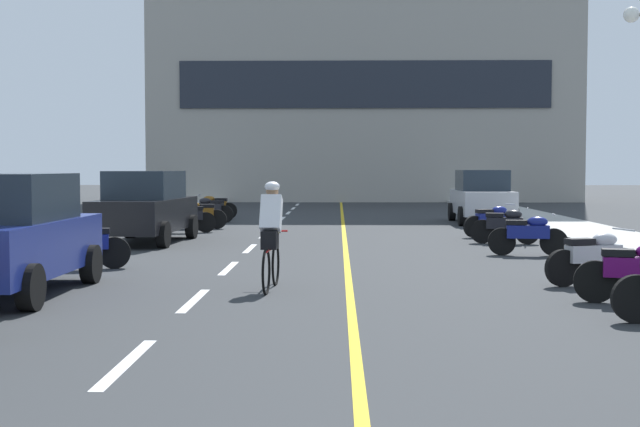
# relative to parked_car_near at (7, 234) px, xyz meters

# --- Properties ---
(ground_plane) EXTENTS (140.00, 140.00, 0.00)m
(ground_plane) POSITION_rel_parked_car_near_xyz_m (4.86, 10.56, -0.92)
(ground_plane) COLOR #2D3033
(curb_left) EXTENTS (2.40, 72.00, 0.12)m
(curb_left) POSITION_rel_parked_car_near_xyz_m (-2.34, 13.56, -0.86)
(curb_left) COLOR #A8A8A3
(curb_left) RESTS_ON ground
(curb_right) EXTENTS (2.40, 72.00, 0.12)m
(curb_right) POSITION_rel_parked_car_near_xyz_m (12.06, 13.56, -0.86)
(curb_right) COLOR #A8A8A3
(curb_right) RESTS_ON ground
(lane_dash_1) EXTENTS (0.14, 2.20, 0.01)m
(lane_dash_1) POSITION_rel_parked_car_near_xyz_m (2.86, -4.44, -0.91)
(lane_dash_1) COLOR silver
(lane_dash_1) RESTS_ON ground
(lane_dash_2) EXTENTS (0.14, 2.20, 0.01)m
(lane_dash_2) POSITION_rel_parked_car_near_xyz_m (2.86, -0.44, -0.91)
(lane_dash_2) COLOR silver
(lane_dash_2) RESTS_ON ground
(lane_dash_3) EXTENTS (0.14, 2.20, 0.01)m
(lane_dash_3) POSITION_rel_parked_car_near_xyz_m (2.86, 3.56, -0.91)
(lane_dash_3) COLOR silver
(lane_dash_3) RESTS_ON ground
(lane_dash_4) EXTENTS (0.14, 2.20, 0.01)m
(lane_dash_4) POSITION_rel_parked_car_near_xyz_m (2.86, 7.56, -0.91)
(lane_dash_4) COLOR silver
(lane_dash_4) RESTS_ON ground
(lane_dash_5) EXTENTS (0.14, 2.20, 0.01)m
(lane_dash_5) POSITION_rel_parked_car_near_xyz_m (2.86, 11.56, -0.91)
(lane_dash_5) COLOR silver
(lane_dash_5) RESTS_ON ground
(lane_dash_6) EXTENTS (0.14, 2.20, 0.01)m
(lane_dash_6) POSITION_rel_parked_car_near_xyz_m (2.86, 15.56, -0.91)
(lane_dash_6) COLOR silver
(lane_dash_6) RESTS_ON ground
(lane_dash_7) EXTENTS (0.14, 2.20, 0.01)m
(lane_dash_7) POSITION_rel_parked_car_near_xyz_m (2.86, 19.56, -0.91)
(lane_dash_7) COLOR silver
(lane_dash_7) RESTS_ON ground
(lane_dash_8) EXTENTS (0.14, 2.20, 0.01)m
(lane_dash_8) POSITION_rel_parked_car_near_xyz_m (2.86, 23.56, -0.91)
(lane_dash_8) COLOR silver
(lane_dash_8) RESTS_ON ground
(lane_dash_9) EXTENTS (0.14, 2.20, 0.01)m
(lane_dash_9) POSITION_rel_parked_car_near_xyz_m (2.86, 27.56, -0.91)
(lane_dash_9) COLOR silver
(lane_dash_9) RESTS_ON ground
(lane_dash_10) EXTENTS (0.14, 2.20, 0.01)m
(lane_dash_10) POSITION_rel_parked_car_near_xyz_m (2.86, 31.56, -0.91)
(lane_dash_10) COLOR silver
(lane_dash_10) RESTS_ON ground
(lane_dash_11) EXTENTS (0.14, 2.20, 0.01)m
(lane_dash_11) POSITION_rel_parked_car_near_xyz_m (2.86, 35.56, -0.91)
(lane_dash_11) COLOR silver
(lane_dash_11) RESTS_ON ground
(centre_line_yellow) EXTENTS (0.12, 66.00, 0.01)m
(centre_line_yellow) POSITION_rel_parked_car_near_xyz_m (5.11, 13.56, -0.91)
(centre_line_yellow) COLOR gold
(centre_line_yellow) RESTS_ON ground
(office_building) EXTENTS (23.88, 7.35, 21.27)m
(office_building) POSITION_rel_parked_car_near_xyz_m (6.39, 38.17, 9.72)
(office_building) COLOR #9E998E
(office_building) RESTS_ON ground
(parked_car_near) EXTENTS (1.94, 4.21, 1.82)m
(parked_car_near) POSITION_rel_parked_car_near_xyz_m (0.00, 0.00, 0.00)
(parked_car_near) COLOR black
(parked_car_near) RESTS_ON ground
(parked_car_mid) EXTENTS (2.16, 4.31, 1.82)m
(parked_car_mid) POSITION_rel_parked_car_near_xyz_m (0.06, 9.09, 0.00)
(parked_car_mid) COLOR black
(parked_car_mid) RESTS_ON ground
(parked_car_far) EXTENTS (1.96, 4.22, 1.82)m
(parked_car_far) POSITION_rel_parked_car_near_xyz_m (9.85, 17.01, 0.00)
(parked_car_far) COLOR black
(parked_car_far) RESTS_ON ground
(motorcycle_4) EXTENTS (1.68, 0.67, 0.92)m
(motorcycle_4) POSITION_rel_parked_car_near_xyz_m (9.11, -0.65, -0.44)
(motorcycle_4) COLOR black
(motorcycle_4) RESTS_ON ground
(motorcycle_5) EXTENTS (1.66, 0.73, 0.92)m
(motorcycle_5) POSITION_rel_parked_car_near_xyz_m (9.08, 1.28, -0.44)
(motorcycle_5) COLOR black
(motorcycle_5) RESTS_ON ground
(motorcycle_6) EXTENTS (1.68, 0.65, 0.92)m
(motorcycle_6) POSITION_rel_parked_car_near_xyz_m (0.17, 3.34, -0.44)
(motorcycle_6) COLOR black
(motorcycle_6) RESTS_ON ground
(motorcycle_7) EXTENTS (1.70, 0.60, 0.92)m
(motorcycle_7) POSITION_rel_parked_car_near_xyz_m (9.06, 6.03, -0.44)
(motorcycle_7) COLOR black
(motorcycle_7) RESTS_ON ground
(motorcycle_8) EXTENTS (1.68, 0.65, 0.92)m
(motorcycle_8) POSITION_rel_parked_car_near_xyz_m (9.11, 8.93, -0.44)
(motorcycle_8) COLOR black
(motorcycle_8) RESTS_ON ground
(motorcycle_9) EXTENTS (1.66, 0.75, 0.92)m
(motorcycle_9) POSITION_rel_parked_car_near_xyz_m (9.17, 10.98, -0.44)
(motorcycle_9) COLOR black
(motorcycle_9) RESTS_ON ground
(motorcycle_10) EXTENTS (1.66, 0.73, 0.92)m
(motorcycle_10) POSITION_rel_parked_car_near_xyz_m (0.52, 12.41, -0.44)
(motorcycle_10) COLOR black
(motorcycle_10) RESTS_ON ground
(motorcycle_11) EXTENTS (1.70, 0.60, 0.92)m
(motorcycle_11) POSITION_rel_parked_car_near_xyz_m (0.63, 13.98, -0.44)
(motorcycle_11) COLOR black
(motorcycle_11) RESTS_ON ground
(motorcycle_12) EXTENTS (1.66, 0.72, 0.92)m
(motorcycle_12) POSITION_rel_parked_car_near_xyz_m (0.51, 17.21, -0.44)
(motorcycle_12) COLOR black
(motorcycle_12) RESTS_ON ground
(motorcycle_13) EXTENTS (1.70, 0.60, 0.92)m
(motorcycle_13) POSITION_rel_parked_car_near_xyz_m (0.35, 19.30, -0.44)
(motorcycle_13) COLOR black
(motorcycle_13) RESTS_ON ground
(cyclist_rider) EXTENTS (0.42, 1.77, 1.71)m
(cyclist_rider) POSITION_rel_parked_car_near_xyz_m (3.89, 0.73, -0.03)
(cyclist_rider) COLOR black
(cyclist_rider) RESTS_ON ground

